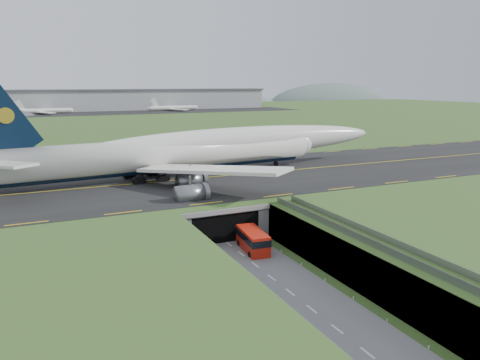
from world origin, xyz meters
name	(u,v)px	position (x,y,z in m)	size (l,w,h in m)	color
ground	(247,259)	(0.00, 0.00, 0.00)	(900.00, 900.00, 0.00)	#446227
airfield_deck	(247,241)	(0.00, 0.00, 3.00)	(800.00, 800.00, 6.00)	gray
trench_road	(270,277)	(0.00, -7.50, 0.10)	(12.00, 75.00, 0.20)	slate
taxiway	(181,180)	(0.00, 33.00, 6.09)	(800.00, 44.00, 0.18)	black
tunnel_portal	(208,211)	(0.00, 16.71, 3.33)	(17.00, 22.30, 6.00)	gray
guideway	(394,257)	(11.00, -19.11, 5.32)	(3.00, 53.00, 7.05)	#A8A8A3
jumbo_jet	(199,150)	(5.68, 37.29, 11.63)	(99.55, 62.91, 20.90)	white
shuttle_tram	(253,240)	(2.36, 2.75, 1.83)	(3.98, 8.52, 3.34)	red
service_building	(1,118)	(-37.27, 134.31, 13.50)	(23.64, 23.64, 12.66)	#C3BA8D
cargo_terminal	(69,100)	(-0.17, 299.41, 13.96)	(320.00, 67.00, 15.60)	#B2B2B2
distant_hills	(125,113)	(64.38, 430.00, -4.00)	(700.00, 91.00, 60.00)	slate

